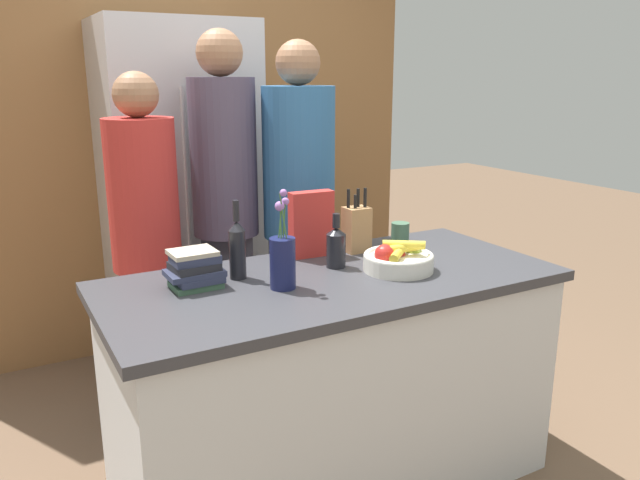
{
  "coord_description": "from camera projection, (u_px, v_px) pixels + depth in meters",
  "views": [
    {
      "loc": [
        -1.13,
        -1.95,
        1.63
      ],
      "look_at": [
        0.0,
        0.1,
        1.0
      ],
      "focal_mm": 35.0,
      "sensor_mm": 36.0,
      "label": 1
    }
  ],
  "objects": [
    {
      "name": "ground_plane",
      "position": [
        332.0,
        478.0,
        2.6
      ],
      "size": [
        14.0,
        14.0,
        0.0
      ],
      "primitive_type": "plane",
      "color": "brown"
    },
    {
      "name": "kitchen_island",
      "position": [
        332.0,
        381.0,
        2.49
      ],
      "size": [
        1.74,
        0.79,
        0.88
      ],
      "color": "silver",
      "rests_on": "ground_plane"
    },
    {
      "name": "back_wall_wood",
      "position": [
        186.0,
        130.0,
        3.76
      ],
      "size": [
        2.94,
        0.12,
        2.6
      ],
      "color": "olive",
      "rests_on": "ground_plane"
    },
    {
      "name": "refrigerator",
      "position": [
        181.0,
        200.0,
        3.47
      ],
      "size": [
        0.79,
        0.62,
        1.91
      ],
      "color": "#B7B7BC",
      "rests_on": "ground_plane"
    },
    {
      "name": "fruit_bowl",
      "position": [
        398.0,
        259.0,
        2.43
      ],
      "size": [
        0.27,
        0.27,
        0.12
      ],
      "color": "silver",
      "rests_on": "kitchen_island"
    },
    {
      "name": "knife_block",
      "position": [
        357.0,
        228.0,
        2.68
      ],
      "size": [
        0.1,
        0.09,
        0.28
      ],
      "color": "#A87A4C",
      "rests_on": "kitchen_island"
    },
    {
      "name": "flower_vase",
      "position": [
        283.0,
        260.0,
        2.22
      ],
      "size": [
        0.09,
        0.09,
        0.36
      ],
      "color": "#191E4C",
      "rests_on": "kitchen_island"
    },
    {
      "name": "cereal_box",
      "position": [
        311.0,
        224.0,
        2.6
      ],
      "size": [
        0.19,
        0.07,
        0.28
      ],
      "color": "red",
      "rests_on": "kitchen_island"
    },
    {
      "name": "coffee_mug",
      "position": [
        400.0,
        233.0,
        2.82
      ],
      "size": [
        0.09,
        0.11,
        0.1
      ],
      "color": "#42664C",
      "rests_on": "kitchen_island"
    },
    {
      "name": "book_stack",
      "position": [
        195.0,
        270.0,
        2.24
      ],
      "size": [
        0.2,
        0.16,
        0.14
      ],
      "color": "#3D6047",
      "rests_on": "kitchen_island"
    },
    {
      "name": "bottle_oil",
      "position": [
        237.0,
        248.0,
        2.32
      ],
      "size": [
        0.06,
        0.06,
        0.3
      ],
      "color": "black",
      "rests_on": "kitchen_island"
    },
    {
      "name": "bottle_vinegar",
      "position": [
        336.0,
        246.0,
        2.47
      ],
      "size": [
        0.08,
        0.08,
        0.22
      ],
      "color": "black",
      "rests_on": "kitchen_island"
    },
    {
      "name": "person_at_sink",
      "position": [
        146.0,
        237.0,
        2.75
      ],
      "size": [
        0.3,
        0.3,
        1.64
      ],
      "rotation": [
        0.0,
        0.0,
        -0.35
      ],
      "color": "#383842",
      "rests_on": "ground_plane"
    },
    {
      "name": "person_in_blue",
      "position": [
        225.0,
        200.0,
        2.98
      ],
      "size": [
        0.31,
        0.31,
        1.83
      ],
      "rotation": [
        0.0,
        0.0,
        -0.35
      ],
      "color": "#383842",
      "rests_on": "ground_plane"
    },
    {
      "name": "person_in_red_tee",
      "position": [
        299.0,
        206.0,
        3.03
      ],
      "size": [
        0.35,
        0.35,
        1.78
      ],
      "rotation": [
        0.0,
        0.0,
        -0.18
      ],
      "color": "#383842",
      "rests_on": "ground_plane"
    }
  ]
}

